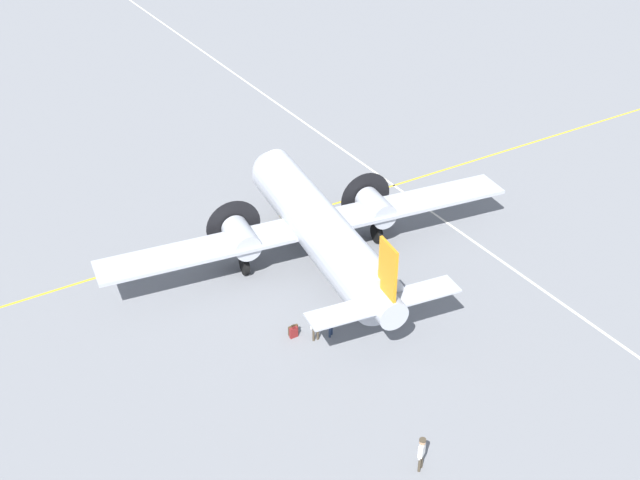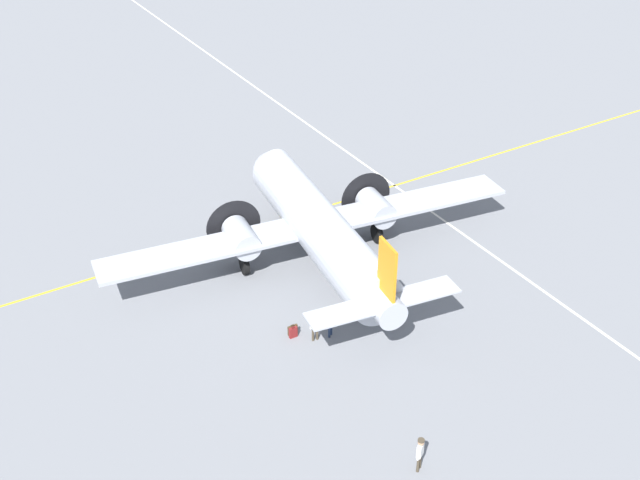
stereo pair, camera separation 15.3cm
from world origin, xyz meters
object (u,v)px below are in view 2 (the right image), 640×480
object	(u,v)px
passenger_boarding	(330,319)
ramp_agent	(315,323)
suitcase_upright_spare	(293,332)
airliner_main	(317,223)
crew_foreground	(420,451)
suitcase_near_door	(293,330)

from	to	relation	value
passenger_boarding	ramp_agent	world-z (taller)	passenger_boarding
passenger_boarding	suitcase_upright_spare	distance (m)	1.94
airliner_main	crew_foreground	world-z (taller)	airliner_main
airliner_main	suitcase_upright_spare	distance (m)	6.93
ramp_agent	suitcase_upright_spare	size ratio (longest dim) A/B	2.66
airliner_main	passenger_boarding	bearing A→B (deg)	162.84
ramp_agent	suitcase_upright_spare	world-z (taller)	ramp_agent
crew_foreground	ramp_agent	xyz separation A→B (m)	(0.58, 9.02, -0.02)
passenger_boarding	suitcase_upright_spare	world-z (taller)	passenger_boarding
crew_foreground	ramp_agent	world-z (taller)	crew_foreground
crew_foreground	suitcase_upright_spare	distance (m)	9.78
crew_foreground	passenger_boarding	bearing A→B (deg)	49.44
crew_foreground	suitcase_near_door	size ratio (longest dim) A/B	2.98
passenger_boarding	ramp_agent	distance (m)	0.80
passenger_boarding	suitcase_near_door	bearing A→B (deg)	111.19
ramp_agent	suitcase_near_door	size ratio (longest dim) A/B	2.91
suitcase_upright_spare	crew_foreground	bearing A→B (deg)	-88.71
ramp_agent	suitcase_upright_spare	bearing A→B (deg)	142.56
suitcase_near_door	suitcase_upright_spare	size ratio (longest dim) A/B	0.91
ramp_agent	suitcase_upright_spare	distance (m)	1.31
crew_foreground	airliner_main	bearing A→B (deg)	42.67
crew_foreground	suitcase_near_door	world-z (taller)	crew_foreground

